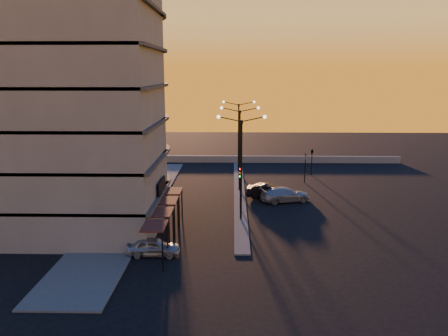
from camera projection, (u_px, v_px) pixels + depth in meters
ground at (241, 220)px, 39.66m from camera, size 120.00×120.00×0.00m
sidewalk_west at (136, 205)px, 43.77m from camera, size 5.00×40.00×0.12m
median at (239, 190)px, 49.41m from camera, size 1.20×36.00×0.12m
parapet at (251, 159)px, 64.91m from camera, size 44.00×0.50×1.00m
building at (79, 87)px, 37.44m from camera, size 14.35×17.08×25.00m
streetlamp_near at (241, 159)px, 38.46m from camera, size 4.32×0.32×9.51m
streetlamp_mid at (240, 142)px, 48.23m from camera, size 4.32×0.32×9.51m
streetlamp_far at (239, 130)px, 58.00m from camera, size 4.32×0.32×9.51m
traffic_light_main at (240, 181)px, 41.85m from camera, size 0.28×0.44×4.25m
signal_east_a at (305, 167)px, 52.76m from camera, size 0.13×0.16×3.60m
signal_east_b at (312, 152)px, 56.38m from camera, size 0.42×1.99×3.60m
car_hatchback at (154, 247)px, 31.81m from camera, size 3.89×1.57×1.32m
car_sedan at (269, 191)px, 46.18m from camera, size 4.99×2.65×1.56m
car_wagon at (285, 194)px, 45.16m from camera, size 5.56×3.38×1.51m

